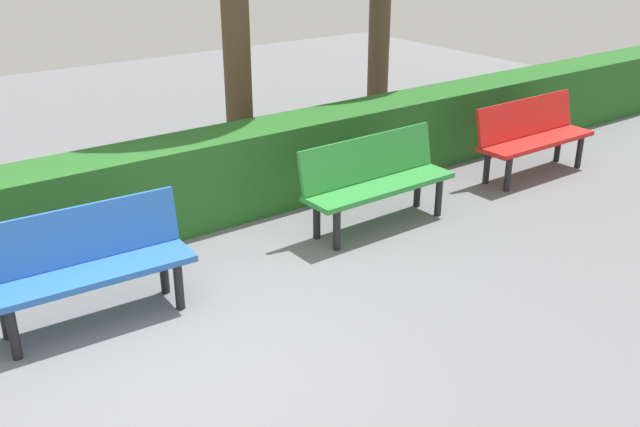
{
  "coord_description": "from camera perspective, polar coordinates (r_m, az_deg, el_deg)",
  "views": [
    {
      "loc": [
        1.56,
        3.85,
        2.82
      ],
      "look_at": [
        -1.56,
        -0.41,
        0.55
      ],
      "focal_mm": 39.51,
      "sensor_mm": 36.0,
      "label": 1
    }
  ],
  "objects": [
    {
      "name": "ground_plane",
      "position": [
        5.02,
        -11.91,
        -11.5
      ],
      "size": [
        20.3,
        20.3,
        0.0
      ],
      "primitive_type": "plane",
      "color": "slate"
    },
    {
      "name": "hedge_row",
      "position": [
        6.86,
        -10.44,
        2.47
      ],
      "size": [
        16.3,
        0.61,
        0.85
      ],
      "primitive_type": "cube",
      "color": "#266023",
      "rests_on": "ground_plane"
    },
    {
      "name": "bench_green",
      "position": [
        6.75,
        4.53,
        2.93
      ],
      "size": [
        1.6,
        0.48,
        0.86
      ],
      "rotation": [
        0.0,
        0.0,
        0.01
      ],
      "color": "#2D8C38",
      "rests_on": "ground_plane"
    },
    {
      "name": "bench_red",
      "position": [
        8.45,
        16.81,
        6.22
      ],
      "size": [
        1.59,
        0.47,
        0.86
      ],
      "rotation": [
        0.0,
        0.0,
        0.0
      ],
      "color": "red",
      "rests_on": "ground_plane"
    },
    {
      "name": "bench_blue",
      "position": [
        5.4,
        -18.38,
        -3.7
      ],
      "size": [
        1.52,
        0.52,
        0.86
      ],
      "rotation": [
        0.0,
        0.0,
        -0.05
      ],
      "color": "blue",
      "rests_on": "ground_plane"
    }
  ]
}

